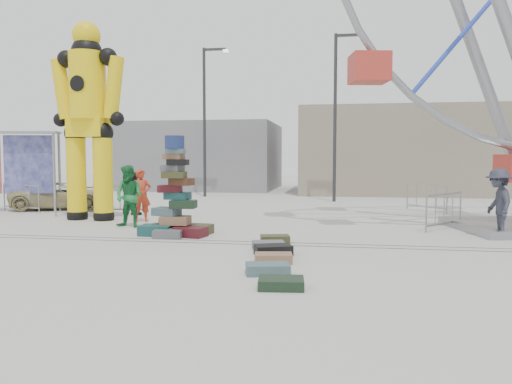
% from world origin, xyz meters
% --- Properties ---
extents(ground, '(90.00, 90.00, 0.00)m').
position_xyz_m(ground, '(0.00, 0.00, 0.00)').
color(ground, '#9E9E99').
rests_on(ground, ground).
extents(track_line_near, '(40.00, 0.04, 0.01)m').
position_xyz_m(track_line_near, '(0.00, 0.60, 0.00)').
color(track_line_near, '#47443F').
rests_on(track_line_near, ground).
extents(track_line_far, '(40.00, 0.04, 0.01)m').
position_xyz_m(track_line_far, '(0.00, 1.00, 0.00)').
color(track_line_far, '#47443F').
rests_on(track_line_far, ground).
extents(building_right, '(12.00, 8.00, 5.00)m').
position_xyz_m(building_right, '(7.00, 20.00, 2.50)').
color(building_right, gray).
rests_on(building_right, ground).
extents(building_left, '(10.00, 8.00, 4.40)m').
position_xyz_m(building_left, '(-6.00, 22.00, 2.20)').
color(building_left, gray).
rests_on(building_left, ground).
extents(lamp_post_right, '(1.41, 0.25, 8.00)m').
position_xyz_m(lamp_post_right, '(3.09, 13.00, 4.48)').
color(lamp_post_right, '#2D2D30').
rests_on(lamp_post_right, ground).
extents(lamp_post_left, '(1.41, 0.25, 8.00)m').
position_xyz_m(lamp_post_left, '(-3.91, 15.00, 4.48)').
color(lamp_post_left, '#2D2D30').
rests_on(lamp_post_left, ground).
extents(suitcase_tower, '(1.93, 1.70, 2.73)m').
position_xyz_m(suitcase_tower, '(-1.26, 1.79, 0.76)').
color(suitcase_tower, '#1A4E4E').
rests_on(suitcase_tower, ground).
extents(crash_test_dummy, '(2.74, 1.21, 6.89)m').
position_xyz_m(crash_test_dummy, '(-5.20, 4.49, 3.63)').
color(crash_test_dummy, black).
rests_on(crash_test_dummy, ground).
extents(banner_scaffold, '(4.41, 1.67, 3.15)m').
position_xyz_m(banner_scaffold, '(-9.76, 6.22, 2.37)').
color(banner_scaffold, gray).
rests_on(banner_scaffold, ground).
extents(steamer_trunk, '(0.90, 0.69, 0.37)m').
position_xyz_m(steamer_trunk, '(-1.58, 2.45, 0.18)').
color(steamer_trunk, silver).
rests_on(steamer_trunk, ground).
extents(row_case_0, '(0.80, 0.60, 0.20)m').
position_xyz_m(row_case_0, '(1.62, 0.92, 0.10)').
color(row_case_0, '#3C3E1F').
rests_on(row_case_0, ground).
extents(row_case_1, '(0.85, 0.68, 0.17)m').
position_xyz_m(row_case_1, '(1.57, 0.12, 0.09)').
color(row_case_1, '#5B5E63').
rests_on(row_case_1, ground).
extents(row_case_2, '(0.92, 0.74, 0.22)m').
position_xyz_m(row_case_2, '(1.77, -0.59, 0.11)').
color(row_case_2, black).
rests_on(row_case_2, ground).
extents(row_case_3, '(0.82, 0.58, 0.19)m').
position_xyz_m(row_case_3, '(1.87, -1.40, 0.09)').
color(row_case_3, '#8F6649').
rests_on(row_case_3, ground).
extents(row_case_4, '(0.89, 0.66, 0.20)m').
position_xyz_m(row_case_4, '(1.90, -2.41, 0.10)').
color(row_case_4, '#496168').
rests_on(row_case_4, ground).
extents(row_case_5, '(0.79, 0.61, 0.17)m').
position_xyz_m(row_case_5, '(2.25, -3.36, 0.09)').
color(row_case_5, '#1A2F1D').
rests_on(row_case_5, ground).
extents(barricade_dummy_a, '(1.94, 0.69, 1.10)m').
position_xyz_m(barricade_dummy_a, '(-9.18, 6.49, 0.55)').
color(barricade_dummy_a, gray).
rests_on(barricade_dummy_a, ground).
extents(barricade_dummy_b, '(1.94, 0.69, 1.10)m').
position_xyz_m(barricade_dummy_b, '(-5.96, 5.46, 0.55)').
color(barricade_dummy_b, gray).
rests_on(barricade_dummy_b, ground).
extents(barricade_dummy_c, '(2.00, 0.37, 1.10)m').
position_xyz_m(barricade_dummy_c, '(-4.96, 6.34, 0.55)').
color(barricade_dummy_c, gray).
rests_on(barricade_dummy_c, ground).
extents(barricade_wheel_front, '(1.35, 1.60, 1.10)m').
position_xyz_m(barricade_wheel_front, '(6.29, 4.10, 0.55)').
color(barricade_wheel_front, gray).
rests_on(barricade_wheel_front, ground).
extents(barricade_wheel_back, '(1.33, 1.63, 1.10)m').
position_xyz_m(barricade_wheel_back, '(6.64, 9.17, 0.55)').
color(barricade_wheel_back, gray).
rests_on(barricade_wheel_back, ground).
extents(pedestrian_red, '(0.76, 0.67, 1.75)m').
position_xyz_m(pedestrian_red, '(-3.29, 4.34, 0.87)').
color(pedestrian_red, '#B23119').
rests_on(pedestrian_red, ground).
extents(pedestrian_green, '(1.06, 0.91, 1.91)m').
position_xyz_m(pedestrian_green, '(-3.15, 3.01, 0.95)').
color(pedestrian_green, '#1C7135').
rests_on(pedestrian_green, ground).
extents(pedestrian_black, '(1.00, 0.59, 1.60)m').
position_xyz_m(pedestrian_black, '(-4.23, 6.07, 0.80)').
color(pedestrian_black, black).
rests_on(pedestrian_black, ground).
extents(pedestrian_grey, '(0.74, 1.23, 1.86)m').
position_xyz_m(pedestrian_grey, '(7.37, 2.66, 0.93)').
color(pedestrian_grey, '#292A37').
rests_on(pedestrian_grey, ground).
extents(parked_suv, '(4.38, 3.03, 1.11)m').
position_xyz_m(parked_suv, '(-8.03, 7.56, 0.56)').
color(parked_suv, tan).
rests_on(parked_suv, ground).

